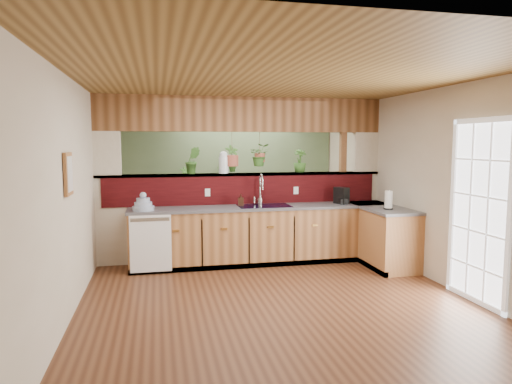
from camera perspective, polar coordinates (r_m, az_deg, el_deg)
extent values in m
cube|color=#4E2B18|center=(6.30, 0.83, -11.14)|extent=(4.60, 7.00, 0.01)
cube|color=brown|center=(6.06, 0.87, 13.03)|extent=(4.60, 7.00, 0.01)
cube|color=beige|center=(9.48, -3.94, 2.66)|extent=(4.60, 0.02, 2.60)
cube|color=beige|center=(2.79, 17.43, -5.98)|extent=(4.60, 0.02, 2.60)
cube|color=beige|center=(5.97, -21.21, 0.22)|extent=(0.02, 7.00, 2.60)
cube|color=beige|center=(6.94, 19.69, 1.05)|extent=(0.02, 7.00, 2.60)
cube|color=beige|center=(7.44, -1.51, -3.13)|extent=(4.60, 0.15, 1.35)
cube|color=#350609|center=(7.30, -1.40, 0.26)|extent=(4.40, 0.02, 0.45)
cube|color=brown|center=(7.36, -1.53, 2.22)|extent=(4.60, 0.21, 0.04)
cube|color=brown|center=(7.36, -1.55, 9.66)|extent=(4.60, 0.15, 0.55)
cube|color=beige|center=(7.25, -18.12, 4.47)|extent=(0.40, 0.15, 0.70)
cube|color=beige|center=(8.00, 13.46, 4.74)|extent=(0.40, 0.15, 0.70)
cube|color=brown|center=(7.86, 10.75, 1.85)|extent=(0.10, 0.10, 2.60)
cube|color=brown|center=(7.36, -1.53, 2.22)|extent=(4.60, 0.21, 0.04)
cube|color=brown|center=(7.36, -1.55, 9.66)|extent=(4.60, 0.15, 0.55)
cube|color=#566F4B|center=(9.46, -3.93, 2.65)|extent=(4.55, 0.02, 2.55)
cube|color=#925C32|center=(7.17, 1.02, -5.46)|extent=(4.10, 0.60, 0.86)
cube|color=#4C4C51|center=(7.10, 1.03, -1.90)|extent=(4.14, 0.64, 0.04)
cube|color=#925C32|center=(7.37, 15.25, -5.36)|extent=(0.60, 1.48, 0.86)
cube|color=#4C4C51|center=(7.30, 15.35, -1.90)|extent=(0.64, 1.52, 0.04)
cube|color=#925C32|center=(7.76, 13.76, -4.76)|extent=(0.60, 0.60, 0.86)
cube|color=#4C4C51|center=(7.68, 13.84, -1.46)|extent=(0.64, 0.64, 0.04)
cube|color=black|center=(7.01, 1.53, -9.02)|extent=(4.10, 0.06, 0.08)
cube|color=black|center=(7.34, 13.27, -8.48)|extent=(0.06, 1.48, 0.08)
cube|color=white|center=(6.68, -13.03, -6.31)|extent=(0.58, 0.02, 0.82)
cube|color=#B7B7B2|center=(6.60, -13.10, -3.37)|extent=(0.54, 0.01, 0.05)
cube|color=black|center=(7.10, 1.03, -1.86)|extent=(0.82, 0.50, 0.03)
cube|color=black|center=(7.07, -0.47, -2.59)|extent=(0.34, 0.40, 0.16)
cube|color=black|center=(7.15, 2.51, -2.49)|extent=(0.34, 0.40, 0.16)
cube|color=white|center=(5.89, 26.04, -2.51)|extent=(0.06, 1.02, 2.16)
cube|color=#925C32|center=(5.16, -22.41, 2.09)|extent=(0.03, 0.35, 0.45)
cube|color=silver|center=(5.15, -22.25, 2.10)|extent=(0.01, 0.27, 0.37)
cylinder|color=#B7B7B2|center=(7.28, 0.52, -1.13)|extent=(0.07, 0.07, 0.10)
cylinder|color=#B7B7B2|center=(7.25, 0.52, 0.35)|extent=(0.03, 0.03, 0.29)
torus|color=#B7B7B2|center=(7.17, 0.65, 1.45)|extent=(0.21, 0.08, 0.21)
cylinder|color=#B7B7B2|center=(7.08, 0.82, 0.80)|extent=(0.03, 0.03, 0.13)
cylinder|color=#B7B7B2|center=(7.25, -0.21, -0.98)|extent=(0.03, 0.03, 0.10)
cylinder|color=#909EBA|center=(6.79, -13.90, -1.98)|extent=(0.31, 0.31, 0.07)
cylinder|color=#909EBA|center=(6.78, -13.92, -1.46)|extent=(0.25, 0.25, 0.06)
cylinder|color=#909EBA|center=(6.78, -13.93, -0.97)|extent=(0.19, 0.19, 0.06)
sphere|color=#909EBA|center=(6.77, -13.94, -0.40)|extent=(0.10, 0.10, 0.10)
imported|color=#3A2115|center=(7.08, -1.92, -0.99)|extent=(0.09, 0.10, 0.19)
cube|color=black|center=(7.46, 10.63, -0.43)|extent=(0.14, 0.23, 0.26)
cube|color=black|center=(7.40, 10.85, -1.18)|extent=(0.12, 0.09, 0.09)
cylinder|color=silver|center=(7.42, 10.78, -0.88)|extent=(0.07, 0.07, 0.07)
cylinder|color=black|center=(7.01, 16.21, -2.00)|extent=(0.14, 0.14, 0.02)
cylinder|color=#B7B7B2|center=(6.99, 16.25, -0.89)|extent=(0.02, 0.02, 0.29)
cylinder|color=white|center=(6.99, 16.25, -0.89)|extent=(0.11, 0.11, 0.25)
cylinder|color=silver|center=(7.30, -4.07, 3.37)|extent=(0.16, 0.16, 0.26)
sphere|color=silver|center=(7.29, -4.08, 4.55)|extent=(0.14, 0.14, 0.14)
imported|color=#2D591E|center=(7.24, -7.93, 3.94)|extent=(0.24, 0.20, 0.42)
imported|color=#2D591E|center=(7.58, 5.50, 3.90)|extent=(0.22, 0.22, 0.38)
cylinder|color=brown|center=(7.31, -3.03, 5.96)|extent=(0.01, 0.01, 0.40)
cylinder|color=#964736|center=(7.31, -3.02, 3.93)|extent=(0.20, 0.20, 0.17)
imported|color=#2D591E|center=(7.31, -3.03, 5.96)|extent=(0.27, 0.22, 0.44)
cylinder|color=brown|center=(7.39, 0.47, 6.15)|extent=(0.01, 0.01, 0.35)
cylinder|color=#964736|center=(7.40, 0.46, 4.33)|extent=(0.17, 0.17, 0.14)
imported|color=#2D591E|center=(7.39, 0.47, 6.03)|extent=(0.36, 0.33, 0.36)
cube|color=black|center=(9.26, -6.34, -2.42)|extent=(1.59, 0.84, 1.03)
imported|color=#2D591E|center=(9.15, -8.85, 1.92)|extent=(0.24, 0.20, 0.40)
imported|color=#2D591E|center=(9.23, -4.09, 2.24)|extent=(0.32, 0.32, 0.47)
imported|color=#2D591E|center=(8.96, 5.35, -3.36)|extent=(0.78, 0.70, 0.80)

